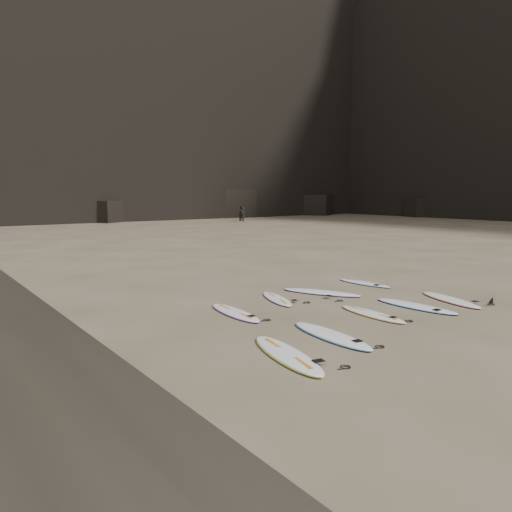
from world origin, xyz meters
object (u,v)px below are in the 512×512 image
at_px(surfboard_0, 287,354).
at_px(surfboard_8, 364,283).
at_px(surfboard_1, 331,335).
at_px(surfboard_3, 416,306).
at_px(surfboard_7, 321,292).
at_px(surfboard_2, 372,314).
at_px(person_b, 242,213).
at_px(surfboard_5, 235,312).
at_px(surfboard_6, 277,299).
at_px(person_a, 243,214).
at_px(surfboard_4, 450,299).

bearing_deg(surfboard_0, surfboard_8, 44.47).
relative_size(surfboard_1, surfboard_3, 1.01).
bearing_deg(surfboard_1, surfboard_7, 54.30).
bearing_deg(surfboard_0, surfboard_2, 30.30).
height_order(surfboard_3, person_b, person_b).
bearing_deg(surfboard_5, surfboard_8, 13.30).
bearing_deg(surfboard_2, surfboard_6, 110.68).
distance_m(surfboard_1, surfboard_3, 4.14).
relative_size(surfboard_1, surfboard_8, 1.19).
height_order(surfboard_3, surfboard_8, surfboard_3).
bearing_deg(surfboard_5, surfboard_3, -22.90).
height_order(surfboard_8, person_b, person_b).
height_order(surfboard_5, surfboard_7, surfboard_7).
bearing_deg(surfboard_6, surfboard_7, 15.68).
distance_m(surfboard_3, surfboard_5, 5.26).
relative_size(surfboard_1, surfboard_6, 1.20).
bearing_deg(surfboard_7, surfboard_3, -100.99).
relative_size(surfboard_7, surfboard_8, 1.20).
height_order(surfboard_3, surfboard_6, surfboard_3).
xyz_separation_m(surfboard_1, surfboard_6, (1.45, 3.85, -0.01)).
distance_m(surfboard_2, person_b, 44.13).
relative_size(surfboard_5, person_a, 1.57).
relative_size(surfboard_6, surfboard_7, 0.82).
height_order(surfboard_7, surfboard_8, surfboard_7).
relative_size(surfboard_5, surfboard_6, 1.11).
bearing_deg(surfboard_3, surfboard_4, -6.43).
bearing_deg(person_b, surfboard_8, -149.43).
distance_m(surfboard_4, person_a, 41.60).
bearing_deg(person_b, person_a, -148.04).
bearing_deg(surfboard_0, surfboard_4, 21.08).
bearing_deg(surfboard_8, surfboard_6, 178.96).
height_order(surfboard_2, person_b, person_b).
relative_size(surfboard_3, surfboard_7, 0.97).
bearing_deg(person_b, surfboard_7, -152.21).
bearing_deg(surfboard_5, person_a, 59.80).
xyz_separation_m(surfboard_8, person_a, (17.99, 34.04, 0.74)).
bearing_deg(surfboard_4, person_b, 81.99).
bearing_deg(surfboard_3, person_a, 58.82).
relative_size(surfboard_5, surfboard_7, 0.92).
bearing_deg(surfboard_7, person_b, 32.85).
bearing_deg(surfboard_2, surfboard_3, 0.19).
relative_size(surfboard_2, surfboard_3, 0.89).
xyz_separation_m(surfboard_3, person_b, (20.09, 38.47, 0.81)).
height_order(surfboard_4, person_b, person_b).
bearing_deg(surfboard_6, person_a, 75.81).
distance_m(surfboard_0, surfboard_7, 6.47).
height_order(surfboard_5, person_b, person_b).
distance_m(surfboard_1, surfboard_4, 5.70).
bearing_deg(surfboard_3, person_b, 58.85).
bearing_deg(surfboard_0, person_b, 69.61).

